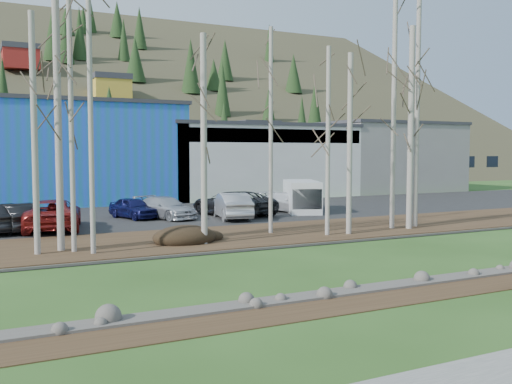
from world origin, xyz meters
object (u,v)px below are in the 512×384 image
car_8 (229,203)px  van_white (302,197)px  car_2 (53,215)px  car_6 (238,203)px  car_9 (16,217)px  car_7 (289,202)px  car_5 (232,206)px  car_3 (165,208)px  car_4 (133,208)px

car_8 → van_white: bearing=161.1°
car_2 → van_white: 16.32m
car_6 → car_9: car_6 is taller
car_2 → car_7: (15.50, 2.34, -0.15)m
car_7 → car_8: bearing=164.6°
car_9 → car_5: bearing=167.8°
car_2 → car_3: bearing=-151.2°
car_4 → car_6: 6.65m
car_9 → car_6: bearing=175.0°
car_3 → car_9: 8.80m
car_2 → car_3: size_ratio=1.25×
car_5 → van_white: size_ratio=0.93×
car_3 → car_7: car_3 is taller
car_4 → van_white: bearing=-25.3°
car_7 → car_8: (-4.55, -0.24, 0.12)m
car_7 → car_6: bearing=165.1°
car_4 → car_5: size_ratio=0.79×
car_4 → car_8: car_8 is taller
car_7 → van_white: van_white is taller
car_7 → car_2: bearing=170.1°
car_2 → car_8: bearing=-158.9°
car_2 → van_white: size_ratio=1.10×
car_4 → car_6: size_ratio=0.69×
car_6 → car_5: bearing=39.1°
car_5 → car_9: car_5 is taller
car_3 → car_6: (4.82, -0.17, 0.10)m
car_4 → car_7: (10.47, -0.83, 0.00)m
car_2 → car_5: (10.37, 0.38, -0.01)m
car_5 → van_white: bearing=-155.1°
car_8 → car_2: bearing=-4.6°
car_3 → car_5: bearing=-48.3°
car_7 → van_white: size_ratio=0.86×
car_4 → car_5: 6.03m
car_4 → car_5: (5.34, -2.79, 0.15)m
car_6 → car_7: bearing=168.1°
car_2 → car_9: (-1.80, 0.28, -0.07)m
car_6 → van_white: size_ratio=1.07×
car_9 → car_3: bearing=-179.7°
car_2 → car_5: 10.38m
car_8 → car_7: bearing=167.6°
car_7 → car_3: bearing=162.0°
car_3 → van_white: bearing=-23.6°
car_6 → car_2: bearing=-5.2°
car_4 → van_white: size_ratio=0.73×
car_7 → van_white: (0.72, -0.56, 0.40)m
car_9 → van_white: bearing=172.0°
van_white → car_6: bearing=-161.4°
car_6 → car_7: size_ratio=1.23×
car_2 → car_7: bearing=-161.1°
car_2 → car_9: size_ratio=1.30×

